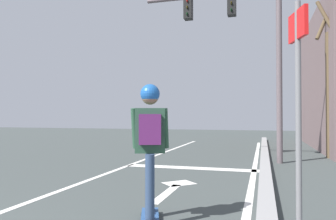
{
  "coord_description": "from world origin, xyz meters",
  "views": [
    {
      "loc": [
        3.54,
        -0.41,
        1.3
      ],
      "look_at": [
        1.4,
        6.85,
        1.44
      ],
      "focal_mm": 34.69,
      "sensor_mm": 36.0,
      "label": 1
    }
  ],
  "objects": [
    {
      "name": "lane_line_curbside",
      "position": [
        3.32,
        6.0,
        0.0
      ],
      "size": [
        0.12,
        20.0,
        0.01
      ],
      "primitive_type": "cube",
      "color": "silver",
      "rests_on": "ground"
    },
    {
      "name": "lane_arrow_stem",
      "position": [
        1.97,
        4.83,
        0.0
      ],
      "size": [
        0.16,
        1.4,
        0.01
      ],
      "primitive_type": "cube",
      "color": "silver",
      "rests_on": "ground"
    },
    {
      "name": "stop_bar",
      "position": [
        1.8,
        7.55,
        0.0
      ],
      "size": [
        3.34,
        0.4,
        0.01
      ],
      "primitive_type": "cube",
      "color": "silver",
      "rests_on": "ground"
    },
    {
      "name": "skater",
      "position": [
        2.2,
        3.33,
        1.1
      ],
      "size": [
        0.43,
        0.6,
        1.62
      ],
      "color": "navy",
      "rests_on": "skateboard"
    },
    {
      "name": "lane_arrow_head",
      "position": [
        1.97,
        5.68,
        0.0
      ],
      "size": [
        0.71,
        0.71,
        0.01
      ],
      "primitive_type": "cube",
      "rotation": [
        0.0,
        0.0,
        0.79
      ],
      "color": "silver",
      "rests_on": "ground"
    },
    {
      "name": "street_sign_post",
      "position": [
        3.89,
        3.18,
        1.62
      ],
      "size": [
        0.16,
        0.43,
        2.5
      ],
      "color": "slate",
      "rests_on": "ground"
    },
    {
      "name": "lane_line_center",
      "position": [
        0.13,
        6.0,
        0.0
      ],
      "size": [
        0.12,
        20.0,
        0.01
      ],
      "primitive_type": "cube",
      "color": "silver",
      "rests_on": "ground"
    },
    {
      "name": "skateboard",
      "position": [
        2.2,
        3.35,
        0.06
      ],
      "size": [
        0.46,
        0.8,
        0.07
      ],
      "color": "#2A4D84",
      "rests_on": "ground"
    },
    {
      "name": "curb_strip",
      "position": [
        3.57,
        6.0,
        0.07
      ],
      "size": [
        0.24,
        24.0,
        0.14
      ],
      "primitive_type": "cube",
      "color": "gray",
      "rests_on": "ground"
    },
    {
      "name": "traffic_signal_mast",
      "position": [
        2.98,
        9.05,
        3.69
      ],
      "size": [
        3.95,
        0.34,
        5.35
      ],
      "color": "#615458",
      "rests_on": "ground"
    },
    {
      "name": "roadside_tree",
      "position": [
        5.57,
        10.64,
        2.18
      ],
      "size": [
        0.99,
        1.0,
        4.89
      ],
      "color": "brown",
      "rests_on": "ground"
    }
  ]
}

